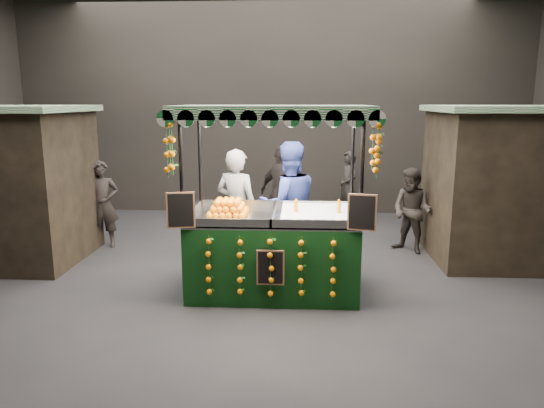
{
  "coord_description": "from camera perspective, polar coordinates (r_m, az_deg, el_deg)",
  "views": [
    {
      "loc": [
        0.71,
        -7.08,
        2.69
      ],
      "look_at": [
        0.29,
        0.26,
        1.17
      ],
      "focal_mm": 33.38,
      "sensor_mm": 36.0,
      "label": 1
    }
  ],
  "objects": [
    {
      "name": "ground",
      "position": [
        7.61,
        -2.34,
        -9.05
      ],
      "size": [
        12.0,
        12.0,
        0.0
      ],
      "primitive_type": "plane",
      "color": "black",
      "rests_on": "ground"
    },
    {
      "name": "market_hall",
      "position": [
        7.15,
        -2.57,
        17.21
      ],
      "size": [
        12.1,
        10.1,
        5.05
      ],
      "color": "black",
      "rests_on": "ground"
    },
    {
      "name": "neighbour_stall_right",
      "position": [
        9.44,
        26.23,
        2.05
      ],
      "size": [
        3.0,
        2.2,
        2.6
      ],
      "color": "black",
      "rests_on": "ground"
    },
    {
      "name": "juice_stall",
      "position": [
        7.06,
        0.21,
        -3.74
      ],
      "size": [
        2.7,
        1.59,
        2.62
      ],
      "color": "black",
      "rests_on": "ground"
    },
    {
      "name": "vendor_grey",
      "position": [
        8.18,
        -3.99,
        -0.53
      ],
      "size": [
        0.82,
        0.67,
        1.93
      ],
      "rotation": [
        0.0,
        0.0,
        2.8
      ],
      "color": "gray",
      "rests_on": "ground"
    },
    {
      "name": "vendor_blue",
      "position": [
        8.08,
        1.86,
        -0.21
      ],
      "size": [
        1.18,
        1.04,
        2.06
      ],
      "rotation": [
        0.0,
        0.0,
        3.44
      ],
      "color": "navy",
      "rests_on": "ground"
    },
    {
      "name": "shopper_0",
      "position": [
        9.8,
        -18.57,
        -0.03
      ],
      "size": [
        0.67,
        0.53,
        1.61
      ],
      "rotation": [
        0.0,
        0.0,
        0.28
      ],
      "color": "black",
      "rests_on": "ground"
    },
    {
      "name": "shopper_1",
      "position": [
        9.3,
        15.49,
        -0.73
      ],
      "size": [
        0.93,
        0.92,
        1.52
      ],
      "rotation": [
        0.0,
        0.0,
        -0.74
      ],
      "color": "#292421",
      "rests_on": "ground"
    },
    {
      "name": "shopper_2",
      "position": [
        9.67,
        1.23,
        1.18
      ],
      "size": [
        1.14,
        1.03,
        1.86
      ],
      "rotation": [
        0.0,
        0.0,
        2.47
      ],
      "color": "black",
      "rests_on": "ground"
    },
    {
      "name": "shopper_3",
      "position": [
        10.65,
        18.8,
        1.47
      ],
      "size": [
        1.34,
        1.29,
        1.84
      ],
      "rotation": [
        0.0,
        0.0,
        0.72
      ],
      "color": "#2E2625",
      "rests_on": "ground"
    },
    {
      "name": "shopper_4",
      "position": [
        10.55,
        -20.78,
        0.43
      ],
      "size": [
        0.9,
        0.8,
        1.55
      ],
      "rotation": [
        0.0,
        0.0,
        3.65
      ],
      "color": "black",
      "rests_on": "ground"
    },
    {
      "name": "shopper_5",
      "position": [
        11.49,
        22.46,
        1.19
      ],
      "size": [
        1.37,
        1.32,
        1.55
      ],
      "rotation": [
        0.0,
        0.0,
        2.39
      ],
      "color": "black",
      "rests_on": "ground"
    },
    {
      "name": "shopper_6",
      "position": [
        11.4,
        8.58,
        1.97
      ],
      "size": [
        0.58,
        0.68,
        1.59
      ],
      "rotation": [
        0.0,
        0.0,
        -1.16
      ],
      "color": "black",
      "rests_on": "ground"
    }
  ]
}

